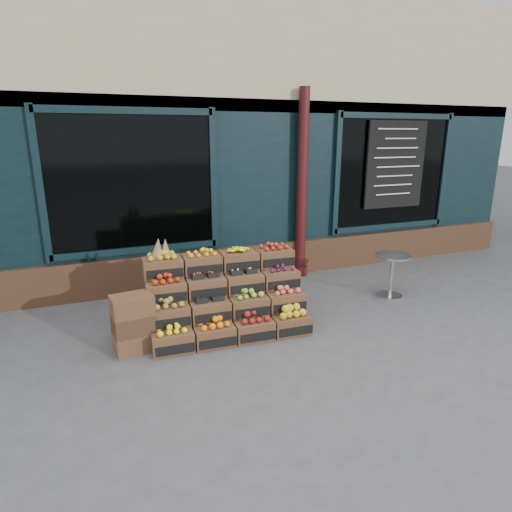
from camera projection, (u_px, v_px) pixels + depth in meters
name	position (u px, v px, depth m)	size (l,w,h in m)	color
ground	(291.00, 331.00, 5.52)	(60.00, 60.00, 0.00)	#464649
shop_facade	(189.00, 137.00, 9.42)	(12.00, 6.24, 4.80)	black
crate_display	(225.00, 301.00, 5.52)	(2.03, 1.08, 1.23)	brown
spare_crates	(134.00, 324.00, 4.94)	(0.49, 0.37, 0.69)	brown
bistro_table	(392.00, 271.00, 6.60)	(0.54, 0.54, 0.68)	#ADB0B4
shopkeeper	(150.00, 219.00, 7.07)	(0.81, 0.53, 2.21)	#18572C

